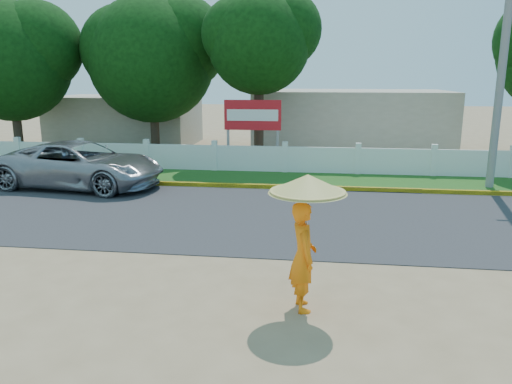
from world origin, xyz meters
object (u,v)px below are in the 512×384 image
at_px(monk_with_parasol, 305,223).
at_px(billboard, 253,119).
at_px(utility_pole, 503,64).
at_px(vehicle, 80,165).

relative_size(monk_with_parasol, billboard, 0.82).
xyz_separation_m(utility_pole, monk_with_parasol, (-6.34, -10.58, -2.82)).
relative_size(utility_pole, monk_with_parasol, 3.65).
bearing_deg(utility_pole, monk_with_parasol, -120.93).
height_order(vehicle, monk_with_parasol, monk_with_parasol).
relative_size(utility_pole, billboard, 2.97).
xyz_separation_m(utility_pole, vehicle, (-14.75, -1.92, -3.55)).
bearing_deg(billboard, vehicle, -138.81).
relative_size(vehicle, monk_with_parasol, 2.50).
xyz_separation_m(monk_with_parasol, billboard, (-2.79, 13.58, 0.57)).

